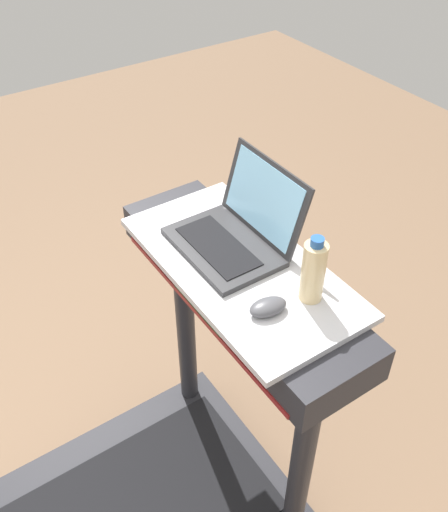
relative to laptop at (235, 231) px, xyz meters
The scene contains 4 objects.
desk_board 0.10m from the laptop, 26.65° to the right, with size 0.73×0.37×0.02m, color silver.
laptop is the anchor object (origin of this frame).
computer_mouse 0.28m from the laptop, 18.13° to the right, with size 0.06×0.10×0.03m, color #4C4C51.
water_bottle 0.29m from the laptop, ahead, with size 0.06×0.06×0.19m.
Camera 1 is at (0.97, 0.00, 2.15)m, focal length 40.21 mm.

